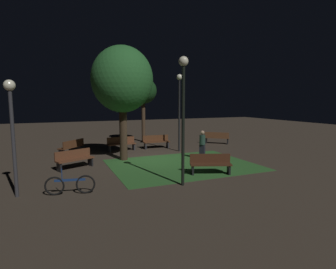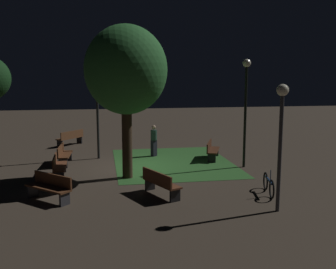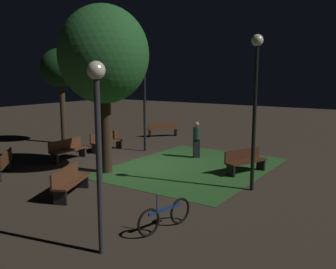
{
  "view_description": "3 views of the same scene",
  "coord_description": "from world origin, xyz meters",
  "px_view_note": "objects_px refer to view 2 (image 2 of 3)",
  "views": [
    {
      "loc": [
        5.27,
        13.92,
        3.23
      ],
      "look_at": [
        -0.76,
        -0.25,
        1.31
      ],
      "focal_mm": 29.26,
      "sensor_mm": 36.0,
      "label": 1
    },
    {
      "loc": [
        17.37,
        -1.54,
        4.2
      ],
      "look_at": [
        -0.23,
        1.45,
        1.43
      ],
      "focal_mm": 42.06,
      "sensor_mm": 36.0,
      "label": 2
    },
    {
      "loc": [
        11.55,
        8.79,
        3.63
      ],
      "look_at": [
        0.18,
        1.17,
        1.39
      ],
      "focal_mm": 39.03,
      "sensor_mm": 36.0,
      "label": 3
    }
  ],
  "objects_px": {
    "bench_path_side": "(58,166)",
    "bicycle": "(269,185)",
    "bench_lawn_edge": "(64,154)",
    "tree_lawn_side": "(126,71)",
    "bench_corner": "(50,186)",
    "lamp_post_plaza_west": "(97,93)",
    "pedestrian": "(154,140)",
    "lamp_post_path_center": "(281,124)",
    "bench_front_right": "(71,137)",
    "bench_by_lamp": "(212,150)",
    "lamp_post_plaza_east": "(246,95)",
    "bench_near_trees": "(160,182)"
  },
  "relations": [
    {
      "from": "bicycle",
      "to": "lamp_post_path_center",
      "type": "bearing_deg",
      "value": -14.75
    },
    {
      "from": "lamp_post_plaza_west",
      "to": "bicycle",
      "type": "bearing_deg",
      "value": 40.33
    },
    {
      "from": "bench_lawn_edge",
      "to": "bicycle",
      "type": "height_order",
      "value": "bicycle"
    },
    {
      "from": "bench_lawn_edge",
      "to": "bench_near_trees",
      "type": "height_order",
      "value": "same"
    },
    {
      "from": "tree_lawn_side",
      "to": "bicycle",
      "type": "distance_m",
      "value": 6.89
    },
    {
      "from": "bench_corner",
      "to": "lamp_post_plaza_west",
      "type": "height_order",
      "value": "lamp_post_plaza_west"
    },
    {
      "from": "bench_path_side",
      "to": "bench_near_trees",
      "type": "xyz_separation_m",
      "value": [
        3.16,
        3.73,
        0.0
      ]
    },
    {
      "from": "lamp_post_path_center",
      "to": "lamp_post_plaza_east",
      "type": "relative_size",
      "value": 0.81
    },
    {
      "from": "tree_lawn_side",
      "to": "bench_path_side",
      "type": "bearing_deg",
      "value": -100.92
    },
    {
      "from": "tree_lawn_side",
      "to": "lamp_post_path_center",
      "type": "bearing_deg",
      "value": 42.22
    },
    {
      "from": "bicycle",
      "to": "bench_lawn_edge",
      "type": "bearing_deg",
      "value": -128.61
    },
    {
      "from": "bicycle",
      "to": "bench_front_right",
      "type": "bearing_deg",
      "value": -145.24
    },
    {
      "from": "bench_path_side",
      "to": "bicycle",
      "type": "xyz_separation_m",
      "value": [
        3.59,
        7.51,
        -0.14
      ]
    },
    {
      "from": "bench_corner",
      "to": "bench_by_lamp",
      "type": "bearing_deg",
      "value": 126.8
    },
    {
      "from": "bicycle",
      "to": "lamp_post_plaza_east",
      "type": "bearing_deg",
      "value": 171.59
    },
    {
      "from": "bench_path_side",
      "to": "bench_corner",
      "type": "bearing_deg",
      "value": 0.6
    },
    {
      "from": "lamp_post_plaza_west",
      "to": "lamp_post_path_center",
      "type": "bearing_deg",
      "value": 32.35
    },
    {
      "from": "bicycle",
      "to": "pedestrian",
      "type": "bearing_deg",
      "value": -156.12
    },
    {
      "from": "bench_front_right",
      "to": "lamp_post_path_center",
      "type": "relative_size",
      "value": 0.43
    },
    {
      "from": "tree_lawn_side",
      "to": "lamp_post_plaza_west",
      "type": "relative_size",
      "value": 1.25
    },
    {
      "from": "pedestrian",
      "to": "bench_front_right",
      "type": "bearing_deg",
      "value": -130.88
    },
    {
      "from": "bench_path_side",
      "to": "tree_lawn_side",
      "type": "xyz_separation_m",
      "value": [
        0.54,
        2.78,
        3.82
      ]
    },
    {
      "from": "lamp_post_plaza_west",
      "to": "bicycle",
      "type": "height_order",
      "value": "lamp_post_plaza_west"
    },
    {
      "from": "bench_front_right",
      "to": "bench_corner",
      "type": "xyz_separation_m",
      "value": [
        10.31,
        0.06,
        0.0
      ]
    },
    {
      "from": "bench_path_side",
      "to": "bicycle",
      "type": "bearing_deg",
      "value": 64.44
    },
    {
      "from": "bench_front_right",
      "to": "lamp_post_plaza_west",
      "type": "height_order",
      "value": "lamp_post_plaza_west"
    },
    {
      "from": "bench_by_lamp",
      "to": "lamp_post_plaza_east",
      "type": "relative_size",
      "value": 0.38
    },
    {
      "from": "tree_lawn_side",
      "to": "bicycle",
      "type": "xyz_separation_m",
      "value": [
        3.06,
        4.73,
        -3.96
      ]
    },
    {
      "from": "bench_path_side",
      "to": "bench_near_trees",
      "type": "relative_size",
      "value": 0.99
    },
    {
      "from": "tree_lawn_side",
      "to": "bench_corner",
      "type": "bearing_deg",
      "value": -47.82
    },
    {
      "from": "bench_lawn_edge",
      "to": "lamp_post_plaza_west",
      "type": "distance_m",
      "value": 3.36
    },
    {
      "from": "bench_path_side",
      "to": "lamp_post_plaza_west",
      "type": "bearing_deg",
      "value": 154.55
    },
    {
      "from": "lamp_post_plaza_west",
      "to": "bicycle",
      "type": "relative_size",
      "value": 2.93
    },
    {
      "from": "lamp_post_path_center",
      "to": "bicycle",
      "type": "distance_m",
      "value": 2.93
    },
    {
      "from": "bicycle",
      "to": "bench_near_trees",
      "type": "bearing_deg",
      "value": -96.5
    },
    {
      "from": "bicycle",
      "to": "pedestrian",
      "type": "relative_size",
      "value": 1.03
    },
    {
      "from": "lamp_post_plaza_west",
      "to": "pedestrian",
      "type": "xyz_separation_m",
      "value": [
        -0.08,
        2.79,
        -2.42
      ]
    },
    {
      "from": "bench_front_right",
      "to": "lamp_post_plaza_west",
      "type": "bearing_deg",
      "value": 22.69
    },
    {
      "from": "bench_near_trees",
      "to": "lamp_post_plaza_west",
      "type": "height_order",
      "value": "lamp_post_plaza_west"
    },
    {
      "from": "bench_lawn_edge",
      "to": "lamp_post_path_center",
      "type": "relative_size",
      "value": 0.47
    },
    {
      "from": "bench_path_side",
      "to": "lamp_post_plaza_east",
      "type": "height_order",
      "value": "lamp_post_plaza_east"
    },
    {
      "from": "lamp_post_plaza_west",
      "to": "lamp_post_plaza_east",
      "type": "xyz_separation_m",
      "value": [
        2.93,
        6.51,
        -0.02
      ]
    },
    {
      "from": "bench_by_lamp",
      "to": "lamp_post_path_center",
      "type": "relative_size",
      "value": 0.48
    },
    {
      "from": "bench_path_side",
      "to": "bench_by_lamp",
      "type": "height_order",
      "value": "same"
    },
    {
      "from": "bench_front_right",
      "to": "bicycle",
      "type": "xyz_separation_m",
      "value": [
        10.88,
        7.55,
        -0.14
      ]
    },
    {
      "from": "bench_path_side",
      "to": "bench_front_right",
      "type": "height_order",
      "value": "same"
    },
    {
      "from": "tree_lawn_side",
      "to": "lamp_post_path_center",
      "type": "xyz_separation_m",
      "value": [
        4.73,
        4.29,
        -1.6
      ]
    },
    {
      "from": "bench_lawn_edge",
      "to": "bench_corner",
      "type": "bearing_deg",
      "value": 0.33
    },
    {
      "from": "bench_path_side",
      "to": "lamp_post_plaza_west",
      "type": "relative_size",
      "value": 0.37
    },
    {
      "from": "bench_by_lamp",
      "to": "bench_lawn_edge",
      "type": "bearing_deg",
      "value": -91.01
    }
  ]
}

